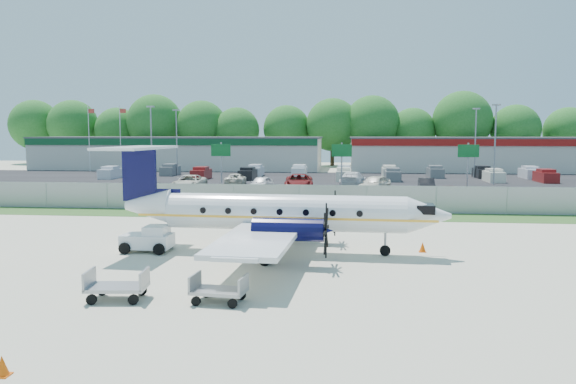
# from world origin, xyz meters

# --- Properties ---
(ground) EXTENTS (170.00, 170.00, 0.00)m
(ground) POSITION_xyz_m (0.00, 0.00, 0.00)
(ground) COLOR beige
(ground) RESTS_ON ground
(grass_verge) EXTENTS (170.00, 4.00, 0.02)m
(grass_verge) POSITION_xyz_m (0.00, 12.00, 0.01)
(grass_verge) COLOR #2D561E
(grass_verge) RESTS_ON ground
(access_road) EXTENTS (170.00, 8.00, 0.02)m
(access_road) POSITION_xyz_m (0.00, 19.00, 0.01)
(access_road) COLOR black
(access_road) RESTS_ON ground
(parking_lot) EXTENTS (170.00, 32.00, 0.02)m
(parking_lot) POSITION_xyz_m (0.00, 40.00, 0.01)
(parking_lot) COLOR black
(parking_lot) RESTS_ON ground
(perimeter_fence) EXTENTS (120.00, 0.06, 1.99)m
(perimeter_fence) POSITION_xyz_m (0.00, 14.00, 1.00)
(perimeter_fence) COLOR gray
(perimeter_fence) RESTS_ON ground
(building_west) EXTENTS (46.40, 12.40, 5.24)m
(building_west) POSITION_xyz_m (-24.00, 61.98, 2.63)
(building_west) COLOR beige
(building_west) RESTS_ON ground
(building_east) EXTENTS (44.40, 12.40, 5.24)m
(building_east) POSITION_xyz_m (26.00, 61.98, 2.63)
(building_east) COLOR beige
(building_east) RESTS_ON ground
(sign_left) EXTENTS (1.80, 0.26, 5.00)m
(sign_left) POSITION_xyz_m (-8.00, 22.91, 3.61)
(sign_left) COLOR gray
(sign_left) RESTS_ON ground
(sign_mid) EXTENTS (1.80, 0.26, 5.00)m
(sign_mid) POSITION_xyz_m (3.00, 22.91, 3.61)
(sign_mid) COLOR gray
(sign_mid) RESTS_ON ground
(sign_right) EXTENTS (1.80, 0.26, 5.00)m
(sign_right) POSITION_xyz_m (14.00, 22.91, 3.61)
(sign_right) COLOR gray
(sign_right) RESTS_ON ground
(flagpole_west) EXTENTS (1.06, 0.12, 10.00)m
(flagpole_west) POSITION_xyz_m (-35.92, 55.00, 5.64)
(flagpole_west) COLOR white
(flagpole_west) RESTS_ON ground
(flagpole_east) EXTENTS (1.06, 0.12, 10.00)m
(flagpole_east) POSITION_xyz_m (-30.92, 55.00, 5.64)
(flagpole_east) COLOR white
(flagpole_east) RESTS_ON ground
(light_pole_nw) EXTENTS (0.90, 0.35, 9.09)m
(light_pole_nw) POSITION_xyz_m (-20.00, 38.00, 5.23)
(light_pole_nw) COLOR gray
(light_pole_nw) RESTS_ON ground
(light_pole_ne) EXTENTS (0.90, 0.35, 9.09)m
(light_pole_ne) POSITION_xyz_m (20.00, 38.00, 5.23)
(light_pole_ne) COLOR gray
(light_pole_ne) RESTS_ON ground
(light_pole_sw) EXTENTS (0.90, 0.35, 9.09)m
(light_pole_sw) POSITION_xyz_m (-20.00, 48.00, 5.23)
(light_pole_sw) COLOR gray
(light_pole_sw) RESTS_ON ground
(light_pole_se) EXTENTS (0.90, 0.35, 9.09)m
(light_pole_se) POSITION_xyz_m (20.00, 48.00, 5.23)
(light_pole_se) COLOR gray
(light_pole_se) RESTS_ON ground
(tree_line) EXTENTS (112.00, 6.00, 14.00)m
(tree_line) POSITION_xyz_m (0.00, 74.00, 0.00)
(tree_line) COLOR #1E601C
(tree_line) RESTS_ON ground
(aircraft) EXTENTS (16.66, 16.44, 5.17)m
(aircraft) POSITION_xyz_m (0.22, -0.58, 1.99)
(aircraft) COLOR white
(aircraft) RESTS_ON ground
(pushback_tug) EXTENTS (2.41, 1.73, 1.29)m
(pushback_tug) POSITION_xyz_m (-6.14, -1.05, 0.62)
(pushback_tug) COLOR white
(pushback_tug) RESTS_ON ground
(baggage_cart_near) EXTENTS (2.16, 1.44, 1.07)m
(baggage_cart_near) POSITION_xyz_m (-4.41, -9.04, 0.50)
(baggage_cart_near) COLOR gray
(baggage_cart_near) RESTS_ON ground
(baggage_cart_far) EXTENTS (1.96, 1.30, 0.97)m
(baggage_cart_far) POSITION_xyz_m (-0.78, -8.97, 0.45)
(baggage_cart_far) COLOR gray
(baggage_cart_far) RESTS_ON ground
(cone_nose) EXTENTS (0.35, 0.35, 0.50)m
(cone_nose) POSITION_xyz_m (7.30, 0.29, 0.24)
(cone_nose) COLOR #DD5006
(cone_nose) RESTS_ON ground
(cone_port_wing) EXTENTS (0.36, 0.36, 0.51)m
(cone_port_wing) POSITION_xyz_m (-4.64, -15.29, 0.24)
(cone_port_wing) COLOR #DD5006
(cone_port_wing) RESTS_ON ground
(cone_starboard_wing) EXTENTS (0.32, 0.32, 0.46)m
(cone_starboard_wing) POSITION_xyz_m (4.07, 12.58, 0.22)
(cone_starboard_wing) COLOR #DD5006
(cone_starboard_wing) RESTS_ON ground
(road_car_west) EXTENTS (5.46, 3.75, 1.47)m
(road_car_west) POSITION_xyz_m (-16.09, 18.16, 0.00)
(road_car_west) COLOR silver
(road_car_west) RESTS_ON ground
(road_car_mid) EXTENTS (4.50, 2.38, 1.46)m
(road_car_mid) POSITION_xyz_m (11.85, 21.19, 0.00)
(road_car_mid) COLOR maroon
(road_car_mid) RESTS_ON ground
(parked_car_a) EXTENTS (2.67, 5.72, 1.59)m
(parked_car_a) POSITION_xyz_m (-12.53, 28.11, 0.00)
(parked_car_a) COLOR beige
(parked_car_a) RESTS_ON ground
(parked_car_b) EXTENTS (2.31, 4.54, 1.48)m
(parked_car_b) POSITION_xyz_m (-5.21, 28.67, 0.00)
(parked_car_b) COLOR silver
(parked_car_b) RESTS_ON ground
(parked_car_c) EXTENTS (3.29, 6.33, 1.70)m
(parked_car_c) POSITION_xyz_m (-1.39, 29.21, 0.00)
(parked_car_c) COLOR maroon
(parked_car_c) RESTS_ON ground
(parked_car_d) EXTENTS (3.89, 5.37, 1.70)m
(parked_car_d) POSITION_xyz_m (6.20, 28.29, 0.00)
(parked_car_d) COLOR beige
(parked_car_d) RESTS_ON ground
(parked_car_e) EXTENTS (1.73, 4.32, 1.40)m
(parked_car_e) POSITION_xyz_m (11.32, 28.96, 0.00)
(parked_car_e) COLOR black
(parked_car_e) RESTS_ON ground
(parked_car_f) EXTENTS (2.66, 4.93, 1.32)m
(parked_car_f) POSITION_xyz_m (-9.04, 34.49, 0.00)
(parked_car_f) COLOR beige
(parked_car_f) RESTS_ON ground
(parked_car_g) EXTENTS (3.26, 6.03, 1.66)m
(parked_car_g) POSITION_xyz_m (4.10, 34.20, 0.00)
(parked_car_g) COLOR silver
(parked_car_g) RESTS_ON ground
(far_parking_rows) EXTENTS (56.00, 10.00, 1.60)m
(far_parking_rows) POSITION_xyz_m (0.00, 45.00, 0.00)
(far_parking_rows) COLOR gray
(far_parking_rows) RESTS_ON ground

